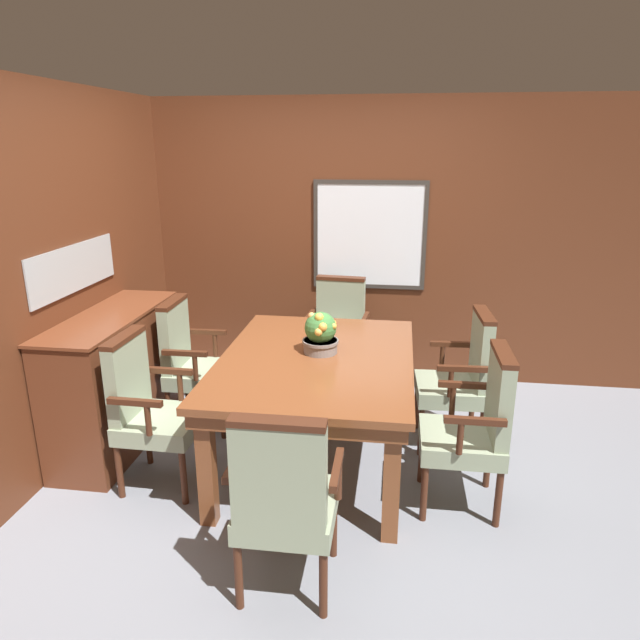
{
  "coord_description": "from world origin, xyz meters",
  "views": [
    {
      "loc": [
        0.56,
        -3.19,
        2.08
      ],
      "look_at": [
        0.06,
        0.36,
        0.96
      ],
      "focal_mm": 32.0,
      "sensor_mm": 36.0,
      "label": 1
    }
  ],
  "objects_px": {
    "sideboard_cabinet": "(117,379)",
    "chair_left_far": "(192,359)",
    "chair_left_near": "(149,406)",
    "chair_right_far": "(462,375)",
    "dining_table": "(317,370)",
    "potted_plant": "(321,334)",
    "chair_head_near": "(284,497)",
    "chair_right_near": "(475,424)",
    "chair_head_far": "(338,331)"
  },
  "relations": [
    {
      "from": "chair_right_far",
      "to": "sideboard_cabinet",
      "type": "relative_size",
      "value": 0.75
    },
    {
      "from": "chair_right_far",
      "to": "potted_plant",
      "type": "bearing_deg",
      "value": -75.26
    },
    {
      "from": "chair_right_far",
      "to": "sideboard_cabinet",
      "type": "height_order",
      "value": "chair_right_far"
    },
    {
      "from": "chair_left_near",
      "to": "potted_plant",
      "type": "height_order",
      "value": "potted_plant"
    },
    {
      "from": "chair_right_far",
      "to": "chair_left_near",
      "type": "relative_size",
      "value": 1.0
    },
    {
      "from": "chair_right_far",
      "to": "chair_head_near",
      "type": "bearing_deg",
      "value": -33.9
    },
    {
      "from": "chair_head_far",
      "to": "potted_plant",
      "type": "bearing_deg",
      "value": -84.73
    },
    {
      "from": "sideboard_cabinet",
      "to": "chair_left_far",
      "type": "bearing_deg",
      "value": 36.14
    },
    {
      "from": "dining_table",
      "to": "sideboard_cabinet",
      "type": "height_order",
      "value": "sideboard_cabinet"
    },
    {
      "from": "chair_head_near",
      "to": "chair_right_far",
      "type": "relative_size",
      "value": 1.0
    },
    {
      "from": "chair_head_far",
      "to": "chair_right_far",
      "type": "height_order",
      "value": "same"
    },
    {
      "from": "chair_head_near",
      "to": "chair_right_far",
      "type": "height_order",
      "value": "same"
    },
    {
      "from": "dining_table",
      "to": "chair_left_far",
      "type": "relative_size",
      "value": 1.72
    },
    {
      "from": "chair_left_far",
      "to": "chair_head_far",
      "type": "height_order",
      "value": "same"
    },
    {
      "from": "chair_head_far",
      "to": "sideboard_cabinet",
      "type": "distance_m",
      "value": 1.84
    },
    {
      "from": "chair_right_near",
      "to": "potted_plant",
      "type": "height_order",
      "value": "potted_plant"
    },
    {
      "from": "dining_table",
      "to": "chair_left_near",
      "type": "height_order",
      "value": "chair_left_near"
    },
    {
      "from": "chair_head_far",
      "to": "chair_left_near",
      "type": "xyz_separation_m",
      "value": [
        -0.99,
        -1.6,
        0.0
      ]
    },
    {
      "from": "chair_head_near",
      "to": "chair_head_far",
      "type": "relative_size",
      "value": 1.0
    },
    {
      "from": "chair_right_near",
      "to": "sideboard_cabinet",
      "type": "height_order",
      "value": "chair_right_near"
    },
    {
      "from": "dining_table",
      "to": "potted_plant",
      "type": "bearing_deg",
      "value": 79.46
    },
    {
      "from": "dining_table",
      "to": "chair_right_far",
      "type": "xyz_separation_m",
      "value": [
        0.97,
        0.38,
        -0.14
      ]
    },
    {
      "from": "potted_plant",
      "to": "chair_head_near",
      "type": "bearing_deg",
      "value": -89.48
    },
    {
      "from": "dining_table",
      "to": "chair_right_near",
      "type": "bearing_deg",
      "value": -19.94
    },
    {
      "from": "potted_plant",
      "to": "chair_right_far",
      "type": "bearing_deg",
      "value": 17.84
    },
    {
      "from": "dining_table",
      "to": "chair_left_far",
      "type": "bearing_deg",
      "value": 158.18
    },
    {
      "from": "chair_left_far",
      "to": "chair_head_near",
      "type": "distance_m",
      "value": 1.9
    },
    {
      "from": "dining_table",
      "to": "chair_head_near",
      "type": "xyz_separation_m",
      "value": [
        0.03,
        -1.2,
        -0.14
      ]
    },
    {
      "from": "potted_plant",
      "to": "sideboard_cabinet",
      "type": "xyz_separation_m",
      "value": [
        -1.46,
        0.0,
        -0.41
      ]
    },
    {
      "from": "chair_right_far",
      "to": "dining_table",
      "type": "bearing_deg",
      "value": -71.47
    },
    {
      "from": "chair_right_near",
      "to": "chair_right_far",
      "type": "relative_size",
      "value": 1.0
    },
    {
      "from": "chair_head_far",
      "to": "sideboard_cabinet",
      "type": "xyz_separation_m",
      "value": [
        -1.45,
        -1.13,
        -0.05
      ]
    },
    {
      "from": "chair_left_far",
      "to": "chair_left_near",
      "type": "relative_size",
      "value": 1.0
    },
    {
      "from": "dining_table",
      "to": "chair_right_far",
      "type": "relative_size",
      "value": 1.72
    },
    {
      "from": "chair_right_near",
      "to": "dining_table",
      "type": "bearing_deg",
      "value": -110.28
    },
    {
      "from": "chair_right_far",
      "to": "sideboard_cabinet",
      "type": "distance_m",
      "value": 2.43
    },
    {
      "from": "dining_table",
      "to": "chair_head_near",
      "type": "distance_m",
      "value": 1.2
    },
    {
      "from": "chair_right_far",
      "to": "chair_left_near",
      "type": "height_order",
      "value": "same"
    },
    {
      "from": "dining_table",
      "to": "chair_head_near",
      "type": "height_order",
      "value": "chair_head_near"
    },
    {
      "from": "chair_head_far",
      "to": "chair_left_near",
      "type": "bearing_deg",
      "value": -117.14
    },
    {
      "from": "sideboard_cabinet",
      "to": "chair_left_near",
      "type": "bearing_deg",
      "value": -46.08
    },
    {
      "from": "sideboard_cabinet",
      "to": "chair_head_far",
      "type": "bearing_deg",
      "value": 37.86
    },
    {
      "from": "chair_head_near",
      "to": "dining_table",
      "type": "bearing_deg",
      "value": -89.12
    },
    {
      "from": "potted_plant",
      "to": "sideboard_cabinet",
      "type": "relative_size",
      "value": 0.22
    },
    {
      "from": "dining_table",
      "to": "chair_right_far",
      "type": "bearing_deg",
      "value": 21.63
    },
    {
      "from": "chair_left_near",
      "to": "sideboard_cabinet",
      "type": "relative_size",
      "value": 0.75
    },
    {
      "from": "chair_left_far",
      "to": "chair_head_far",
      "type": "distance_m",
      "value": 1.29
    },
    {
      "from": "chair_right_near",
      "to": "chair_head_near",
      "type": "xyz_separation_m",
      "value": [
        -0.95,
        -0.84,
        0.0
      ]
    },
    {
      "from": "chair_left_far",
      "to": "sideboard_cabinet",
      "type": "xyz_separation_m",
      "value": [
        -0.44,
        -0.32,
        -0.05
      ]
    },
    {
      "from": "chair_right_near",
      "to": "chair_head_near",
      "type": "height_order",
      "value": "same"
    }
  ]
}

